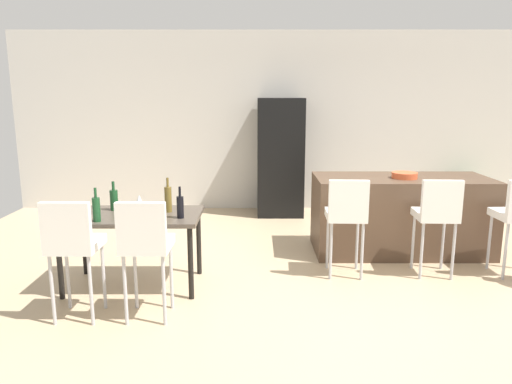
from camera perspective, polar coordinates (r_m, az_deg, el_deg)
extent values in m
plane|color=tan|center=(5.37, 11.22, -9.20)|extent=(10.00, 10.00, 0.00)
cube|color=beige|center=(8.00, 7.48, 8.35)|extent=(10.00, 0.12, 2.90)
cube|color=#4C3828|center=(6.02, 16.92, -2.61)|extent=(2.07, 0.89, 0.92)
cube|color=white|center=(5.06, 10.69, -2.73)|extent=(0.42, 0.42, 0.08)
cube|color=white|center=(4.85, 11.06, -0.70)|extent=(0.40, 0.08, 0.36)
cylinder|color=#B2B2B7|center=(5.29, 8.59, -5.92)|extent=(0.03, 0.03, 0.61)
cylinder|color=#B2B2B7|center=(5.33, 12.03, -5.90)|extent=(0.03, 0.03, 0.61)
cylinder|color=#B2B2B7|center=(4.99, 8.96, -7.02)|extent=(0.03, 0.03, 0.61)
cylinder|color=#B2B2B7|center=(5.03, 12.61, -6.99)|extent=(0.03, 0.03, 0.61)
cube|color=white|center=(5.32, 20.68, -2.60)|extent=(0.42, 0.42, 0.08)
cube|color=white|center=(5.11, 21.42, -0.66)|extent=(0.40, 0.08, 0.36)
cylinder|color=#B2B2B7|center=(5.51, 18.33, -5.68)|extent=(0.03, 0.03, 0.61)
cylinder|color=#B2B2B7|center=(5.60, 21.49, -5.62)|extent=(0.03, 0.03, 0.61)
cylinder|color=#B2B2B7|center=(5.21, 19.26, -6.71)|extent=(0.03, 0.03, 0.61)
cylinder|color=#B2B2B7|center=(5.31, 22.59, -6.62)|extent=(0.03, 0.03, 0.61)
cylinder|color=#B2B2B7|center=(5.81, 26.20, -5.41)|extent=(0.03, 0.03, 0.61)
cylinder|color=#B2B2B7|center=(5.54, 27.75, -6.34)|extent=(0.03, 0.03, 0.61)
cube|color=#4C4238|center=(4.81, -14.68, -2.81)|extent=(1.34, 0.76, 0.04)
cylinder|color=black|center=(5.38, -19.93, -5.70)|extent=(0.05, 0.05, 0.70)
cylinder|color=black|center=(5.10, -6.89, -6.01)|extent=(0.05, 0.05, 0.70)
cylinder|color=black|center=(4.81, -22.51, -7.90)|extent=(0.05, 0.05, 0.70)
cylinder|color=black|center=(4.50, -7.86, -8.47)|extent=(0.05, 0.05, 0.70)
cube|color=white|center=(4.29, -20.81, -5.88)|extent=(0.41, 0.41, 0.08)
cube|color=white|center=(4.08, -21.89, -3.63)|extent=(0.40, 0.07, 0.36)
cylinder|color=#B2B2B7|center=(4.60, -21.65, -9.32)|extent=(0.03, 0.03, 0.61)
cylinder|color=#B2B2B7|center=(4.49, -17.82, -9.57)|extent=(0.03, 0.03, 0.61)
cylinder|color=#B2B2B7|center=(4.33, -23.26, -10.78)|extent=(0.03, 0.03, 0.61)
cylinder|color=#B2B2B7|center=(4.21, -19.21, -11.10)|extent=(0.03, 0.03, 0.61)
cube|color=white|center=(4.12, -12.92, -6.13)|extent=(0.41, 0.41, 0.08)
cube|color=white|center=(3.90, -13.65, -3.80)|extent=(0.40, 0.07, 0.36)
cylinder|color=#B2B2B7|center=(4.42, -14.27, -9.71)|extent=(0.03, 0.03, 0.61)
cylinder|color=#B2B2B7|center=(4.35, -10.13, -9.89)|extent=(0.03, 0.03, 0.61)
cylinder|color=#B2B2B7|center=(4.13, -15.42, -11.29)|extent=(0.03, 0.03, 0.61)
cylinder|color=#B2B2B7|center=(4.06, -10.99, -11.52)|extent=(0.03, 0.03, 0.61)
cylinder|color=#194723|center=(4.99, -16.68, -0.95)|extent=(0.08, 0.08, 0.21)
cylinder|color=#194723|center=(4.96, -16.77, 0.72)|extent=(0.03, 0.03, 0.09)
cylinder|color=brown|center=(4.79, -10.50, -0.89)|extent=(0.07, 0.07, 0.25)
cylinder|color=brown|center=(4.75, -10.58, 1.14)|extent=(0.02, 0.02, 0.09)
cylinder|color=black|center=(4.53, -9.09, -1.83)|extent=(0.07, 0.07, 0.21)
cylinder|color=black|center=(4.50, -9.15, 0.05)|extent=(0.02, 0.02, 0.10)
cylinder|color=#194723|center=(4.59, -18.61, -2.02)|extent=(0.07, 0.07, 0.22)
cylinder|color=#194723|center=(4.56, -18.73, -0.09)|extent=(0.02, 0.02, 0.09)
cylinder|color=silver|center=(4.57, -15.16, -3.30)|extent=(0.06, 0.06, 0.00)
cylinder|color=silver|center=(4.56, -15.19, -2.79)|extent=(0.01, 0.01, 0.08)
cone|color=silver|center=(4.54, -15.24, -1.75)|extent=(0.07, 0.07, 0.09)
cylinder|color=silver|center=(4.88, -13.78, -2.29)|extent=(0.06, 0.06, 0.00)
cylinder|color=silver|center=(4.87, -13.80, -1.81)|extent=(0.01, 0.01, 0.08)
cone|color=silver|center=(4.85, -13.85, -0.83)|extent=(0.07, 0.07, 0.09)
cube|color=black|center=(7.55, 2.91, 4.21)|extent=(0.72, 0.68, 1.84)
cylinder|color=#C6512D|center=(5.86, 17.39, 1.93)|extent=(0.30, 0.30, 0.07)
cylinder|color=#996B4C|center=(8.40, 24.04, -1.64)|extent=(0.24, 0.24, 0.22)
sphere|color=#2D6B33|center=(8.34, 24.21, 0.47)|extent=(0.46, 0.46, 0.46)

